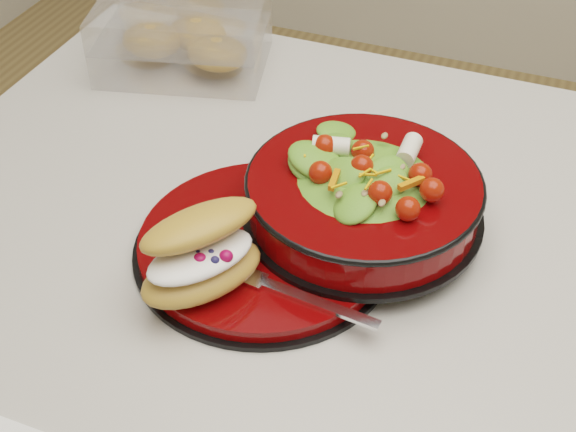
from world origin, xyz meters
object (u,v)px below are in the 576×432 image
(croissant, at_px, (203,254))
(fork, at_px, (296,295))
(dinner_plate, at_px, (264,245))
(salad_bowl, at_px, (364,187))
(pastry_box, at_px, (184,36))

(croissant, xyz_separation_m, fork, (0.09, 0.01, -0.03))
(dinner_plate, distance_m, salad_bowl, 0.12)
(croissant, bearing_deg, fork, -47.00)
(fork, bearing_deg, salad_bowl, -3.39)
(croissant, distance_m, pastry_box, 0.46)
(salad_bowl, bearing_deg, fork, -99.55)
(croissant, bearing_deg, dinner_plate, 14.38)
(salad_bowl, distance_m, pastry_box, 0.42)
(croissant, distance_m, fork, 0.10)
(dinner_plate, distance_m, fork, 0.09)
(salad_bowl, relative_size, fork, 1.60)
(dinner_plate, relative_size, fork, 1.70)
(pastry_box, bearing_deg, fork, -64.94)
(salad_bowl, xyz_separation_m, croissant, (-0.11, -0.15, -0.00))
(dinner_plate, relative_size, croissant, 1.73)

